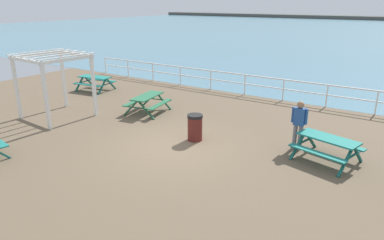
{
  "coord_description": "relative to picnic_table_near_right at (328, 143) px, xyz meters",
  "views": [
    {
      "loc": [
        6.73,
        -8.92,
        4.73
      ],
      "look_at": [
        0.29,
        0.73,
        0.8
      ],
      "focal_mm": 33.01,
      "sensor_mm": 36.0,
      "label": 1
    }
  ],
  "objects": [
    {
      "name": "ground_plane",
      "position": [
        -4.63,
        -1.71,
        -0.68
      ],
      "size": [
        30.0,
        24.0,
        0.2
      ],
      "primitive_type": "cube",
      "color": "brown"
    },
    {
      "name": "sea_band",
      "position": [
        -4.63,
        51.04,
        -0.58
      ],
      "size": [
        142.0,
        90.0,
        0.01
      ],
      "primitive_type": "cube",
      "color": "teal",
      "rests_on": "ground"
    },
    {
      "name": "seaward_railing",
      "position": [
        -4.63,
        6.04,
        0.17
      ],
      "size": [
        23.07,
        0.07,
        1.08
      ],
      "color": "white",
      "rests_on": "ground"
    },
    {
      "name": "picnic_table_near_right",
      "position": [
        0.0,
        0.0,
        0.0
      ],
      "size": [
        2.11,
        1.9,
        0.8
      ],
      "rotation": [
        0.0,
        0.0,
        -0.25
      ],
      "color": "#1E7A70",
      "rests_on": "ground"
    },
    {
      "name": "picnic_table_mid_centre",
      "position": [
        -12.97,
        2.28,
        0.0
      ],
      "size": [
        2.0,
        1.77,
        0.8
      ],
      "rotation": [
        0.0,
        0.0,
        0.15
      ],
      "color": "#1E7A70",
      "rests_on": "ground"
    },
    {
      "name": "picnic_table_far_left",
      "position": [
        -7.88,
        0.77,
        0.0
      ],
      "size": [
        1.81,
        2.04,
        0.8
      ],
      "rotation": [
        0.0,
        0.0,
        1.75
      ],
      "color": "#286B47",
      "rests_on": "ground"
    },
    {
      "name": "visitor",
      "position": [
        -1.06,
        0.43,
        0.36
      ],
      "size": [
        0.53,
        0.23,
        1.66
      ],
      "rotation": [
        0.0,
        0.0,
        1.59
      ],
      "color": "slate",
      "rests_on": "ground"
    },
    {
      "name": "lattice_pergola",
      "position": [
        -10.66,
        -1.81,
        1.41
      ],
      "size": [
        2.59,
        2.71,
        2.7
      ],
      "rotation": [
        0.0,
        0.0,
        -0.07
      ],
      "color": "white",
      "rests_on": "ground"
    },
    {
      "name": "litter_bin",
      "position": [
        -4.33,
        -0.82,
        -0.1
      ],
      "size": [
        0.55,
        0.55,
        0.95
      ],
      "color": "#591E19",
      "rests_on": "ground"
    }
  ]
}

